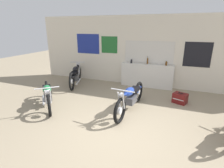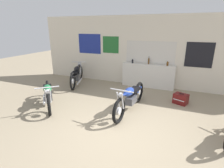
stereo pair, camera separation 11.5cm
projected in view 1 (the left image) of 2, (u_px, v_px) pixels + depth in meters
ground_plane at (119, 135)px, 3.98m from camera, size 24.00×24.00×0.00m
wall_back at (150, 52)px, 6.92m from camera, size 10.00×0.07×2.80m
sill_counter at (147, 76)px, 7.06m from camera, size 2.07×0.28×0.94m
bottle_leftmost at (131, 61)px, 7.09m from camera, size 0.07×0.07×0.19m
bottle_left_center at (148, 61)px, 6.91m from camera, size 0.06×0.06×0.30m
bottle_center at (166, 63)px, 6.63m from camera, size 0.08×0.08×0.20m
motorcycle_blue at (130, 97)px, 5.02m from camera, size 0.64×2.17×0.85m
motorcycle_green at (47, 94)px, 5.30m from camera, size 1.39×1.48×0.79m
motorcycle_black at (75, 75)px, 7.33m from camera, size 0.89×1.97×0.88m
hard_case_darkred at (180, 98)px, 5.61m from camera, size 0.50×0.44×0.35m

